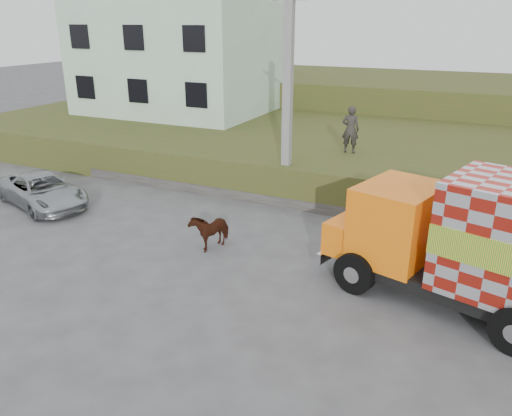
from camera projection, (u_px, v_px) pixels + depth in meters
The scene contains 10 objects.
ground at pixel (259, 256), 14.77m from camera, with size 120.00×120.00×0.00m, color #474749.
embankment at pixel (350, 154), 22.97m from camera, with size 40.00×12.00×1.50m, color #384E1A.
embankment_far at pixel (399, 101), 32.86m from camera, with size 40.00×12.00×3.00m, color #384E1A.
retaining_strip at pixel (257, 197), 19.04m from camera, with size 16.00×0.50×0.40m, color #595651.
building at pixel (180, 57), 28.53m from camera, with size 10.00×8.00×6.00m, color silver.
utility_pole at pixel (288, 94), 17.61m from camera, with size 1.20×0.30×8.00m.
cargo_truck at pixel (502, 250), 11.16m from camera, with size 7.83×4.33×3.33m.
cow at pixel (210, 229), 15.19m from camera, with size 0.61×1.33×1.13m, color #39160E.
suv at pixel (42, 190), 18.53m from camera, with size 1.99×4.31×1.20m, color silver.
pedestrian at pixel (350, 129), 19.85m from camera, with size 0.69×0.45×1.89m, color #2C2A27.
Camera 1 is at (5.57, -12.08, 6.57)m, focal length 35.00 mm.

